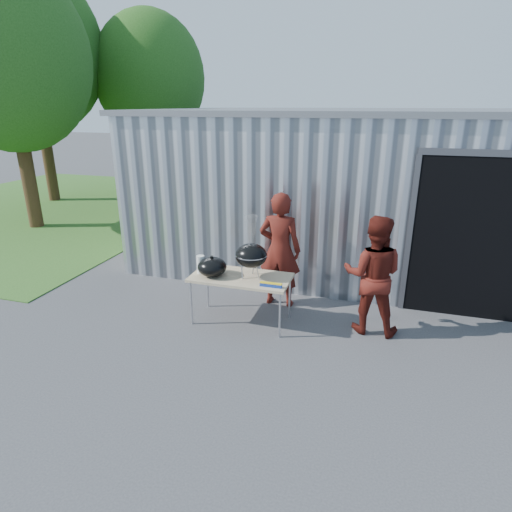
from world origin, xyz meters
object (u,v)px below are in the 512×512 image
(folding_table, at_px, (241,279))
(kettle_grill, at_px, (251,251))
(person_bystander, at_px, (373,275))
(person_cook, at_px, (280,250))

(folding_table, xyz_separation_m, kettle_grill, (0.16, 0.01, 0.45))
(kettle_grill, xyz_separation_m, person_bystander, (1.75, 0.29, -0.28))
(kettle_grill, relative_size, person_bystander, 0.54)
(folding_table, height_order, person_cook, person_cook)
(folding_table, bearing_deg, person_cook, 62.71)
(person_cook, bearing_deg, kettle_grill, 73.26)
(folding_table, distance_m, kettle_grill, 0.48)
(folding_table, bearing_deg, kettle_grill, 3.30)
(folding_table, distance_m, person_bystander, 1.94)
(person_bystander, bearing_deg, kettle_grill, 10.72)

